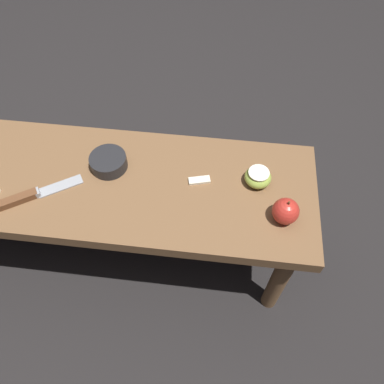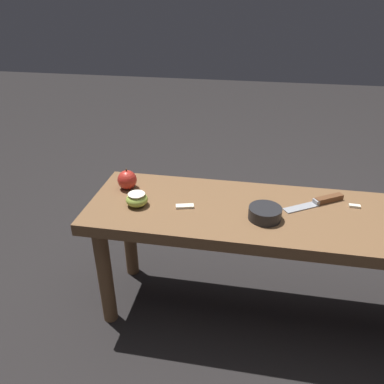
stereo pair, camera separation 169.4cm
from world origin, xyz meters
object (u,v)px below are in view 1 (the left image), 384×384
wooden_bench (88,190)px  apple_whole (286,211)px  knife (29,196)px  apple_cut (258,177)px  bowl (109,162)px

wooden_bench → apple_whole: (0.56, -0.07, 0.10)m
knife → apple_whole: (0.68, 0.02, 0.03)m
wooden_bench → apple_cut: 0.49m
knife → bowl: size_ratio=1.99×
knife → apple_cut: 0.63m
apple_cut → apple_whole: bearing=-57.4°
apple_cut → bowl: apple_cut is taller
knife → apple_cut: size_ratio=2.82×
wooden_bench → knife: (-0.13, -0.08, 0.07)m
knife → wooden_bench: bearing=0.8°
wooden_bench → knife: knife is taller
apple_whole → bowl: apple_whole is taller
wooden_bench → knife: 0.17m
apple_cut → knife: bearing=-168.5°
apple_cut → bowl: (-0.42, 0.01, -0.00)m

